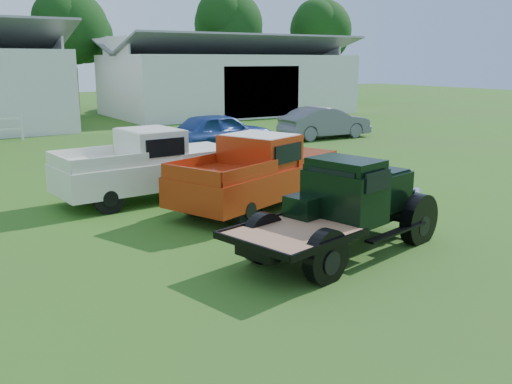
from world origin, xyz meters
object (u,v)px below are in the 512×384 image
white_pickup (148,165)px  misc_car_blue (220,132)px  red_pickup (257,171)px  misc_car_grey (325,123)px  vintage_flatbed (342,207)px

white_pickup → misc_car_blue: (5.63, 6.35, -0.13)m
red_pickup → misc_car_grey: bearing=23.0°
vintage_flatbed → misc_car_grey: bearing=39.2°
white_pickup → vintage_flatbed: bearing=-81.5°
misc_car_blue → vintage_flatbed: bearing=154.8°
red_pickup → white_pickup: size_ratio=1.02×
vintage_flatbed → misc_car_grey: 16.91m
vintage_flatbed → red_pickup: 3.89m
red_pickup → white_pickup: (-1.99, 2.36, -0.02)m
vintage_flatbed → white_pickup: same height
misc_car_blue → misc_car_grey: 6.23m
red_pickup → misc_car_blue: red_pickup is taller
misc_car_blue → misc_car_grey: (6.18, 0.81, -0.05)m
misc_car_blue → red_pickup: bearing=150.4°
white_pickup → misc_car_grey: size_ratio=1.11×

